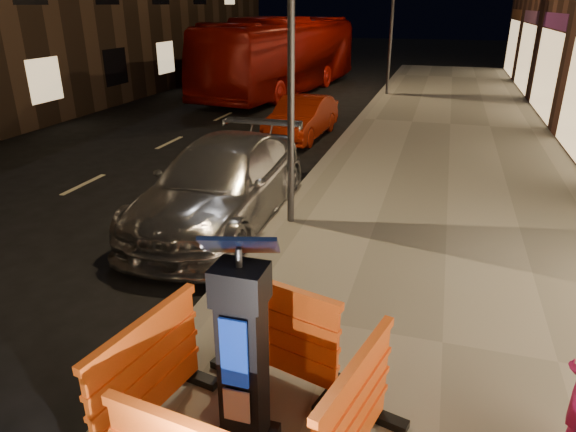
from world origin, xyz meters
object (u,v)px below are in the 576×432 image
(car_red, at_px, (302,138))
(barrier_bldgside, at_px, (353,417))
(car_silver, at_px, (223,221))
(bus_doubledecker, at_px, (283,92))
(barrier_back, at_px, (278,331))
(parking_kiosk, at_px, (243,351))
(barrier_kerbside, at_px, (148,372))

(car_red, bearing_deg, barrier_bldgside, -69.58)
(car_silver, relative_size, car_red, 1.38)
(car_red, bearing_deg, car_silver, -84.20)
(car_silver, xyz_separation_m, bus_doubledecker, (-3.47, 15.00, 0.00))
(car_red, bearing_deg, barrier_back, -72.78)
(barrier_bldgside, height_order, bus_doubledecker, bus_doubledecker)
(parking_kiosk, distance_m, car_silver, 5.65)
(barrier_kerbside, height_order, bus_doubledecker, bus_doubledecker)
(barrier_kerbside, xyz_separation_m, car_silver, (-1.45, 4.99, -0.71))
(barrier_bldgside, xyz_separation_m, bus_doubledecker, (-6.82, 19.99, -0.71))
(car_silver, bearing_deg, parking_kiosk, -64.96)
(car_silver, bearing_deg, car_red, 91.94)
(bus_doubledecker, bearing_deg, barrier_bldgside, -63.48)
(parking_kiosk, distance_m, barrier_back, 1.05)
(barrier_kerbside, relative_size, car_red, 0.38)
(barrier_back, relative_size, barrier_kerbside, 1.00)
(parking_kiosk, xyz_separation_m, car_red, (-2.71, 11.80, -1.16))
(parking_kiosk, relative_size, barrier_kerbside, 1.40)
(barrier_back, xyz_separation_m, car_red, (-2.71, 10.85, -0.71))
(barrier_bldgside, bearing_deg, parking_kiosk, 104.30)
(parking_kiosk, height_order, car_silver, parking_kiosk)
(barrier_back, xyz_separation_m, bus_doubledecker, (-5.87, 19.04, -0.71))
(barrier_back, distance_m, barrier_kerbside, 1.34)
(parking_kiosk, xyz_separation_m, barrier_kerbside, (-0.95, 0.00, -0.44))
(barrier_back, height_order, car_red, barrier_back)
(barrier_back, relative_size, barrier_bldgside, 1.00)
(barrier_kerbside, bearing_deg, car_silver, 26.51)
(barrier_back, height_order, barrier_kerbside, same)
(parking_kiosk, bearing_deg, barrier_back, 102.30)
(barrier_bldgside, xyz_separation_m, car_silver, (-3.35, 4.99, -0.71))
(barrier_kerbside, relative_size, barrier_bldgside, 1.00)
(barrier_back, xyz_separation_m, barrier_bldgside, (0.95, -0.95, 0.00))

